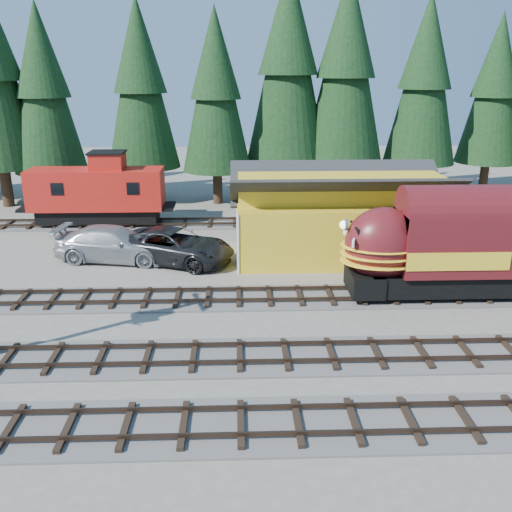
{
  "coord_description": "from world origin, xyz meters",
  "views": [
    {
      "loc": [
        -6.06,
        -21.88,
        10.84
      ],
      "look_at": [
        -5.14,
        4.0,
        2.21
      ],
      "focal_mm": 40.0,
      "sensor_mm": 36.0,
      "label": 1
    }
  ],
  "objects_px": {
    "depot": "(340,208)",
    "caboose": "(98,192)",
    "locomotive": "(494,248)",
    "pickup_truck_a": "(174,246)",
    "pickup_truck_b": "(115,244)"
  },
  "relations": [
    {
      "from": "caboose",
      "to": "pickup_truck_b",
      "type": "relative_size",
      "value": 1.35
    },
    {
      "from": "depot",
      "to": "locomotive",
      "type": "xyz_separation_m",
      "value": [
        6.4,
        -6.5,
        -0.49
      ]
    },
    {
      "from": "pickup_truck_a",
      "to": "depot",
      "type": "bearing_deg",
      "value": -62.6
    },
    {
      "from": "locomotive",
      "to": "depot",
      "type": "bearing_deg",
      "value": 134.54
    },
    {
      "from": "depot",
      "to": "caboose",
      "type": "distance_m",
      "value": 17.53
    },
    {
      "from": "depot",
      "to": "caboose",
      "type": "relative_size",
      "value": 1.38
    },
    {
      "from": "locomotive",
      "to": "pickup_truck_a",
      "type": "bearing_deg",
      "value": 160.52
    },
    {
      "from": "locomotive",
      "to": "pickup_truck_b",
      "type": "height_order",
      "value": "locomotive"
    },
    {
      "from": "pickup_truck_a",
      "to": "pickup_truck_b",
      "type": "bearing_deg",
      "value": 105.21
    },
    {
      "from": "depot",
      "to": "pickup_truck_b",
      "type": "bearing_deg",
      "value": -178.47
    },
    {
      "from": "depot",
      "to": "caboose",
      "type": "bearing_deg",
      "value": 154.65
    },
    {
      "from": "locomotive",
      "to": "caboose",
      "type": "distance_m",
      "value": 26.27
    },
    {
      "from": "pickup_truck_b",
      "to": "pickup_truck_a",
      "type": "bearing_deg",
      "value": -88.59
    },
    {
      "from": "depot",
      "to": "locomotive",
      "type": "distance_m",
      "value": 9.13
    },
    {
      "from": "locomotive",
      "to": "pickup_truck_b",
      "type": "distance_m",
      "value": 20.59
    }
  ]
}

